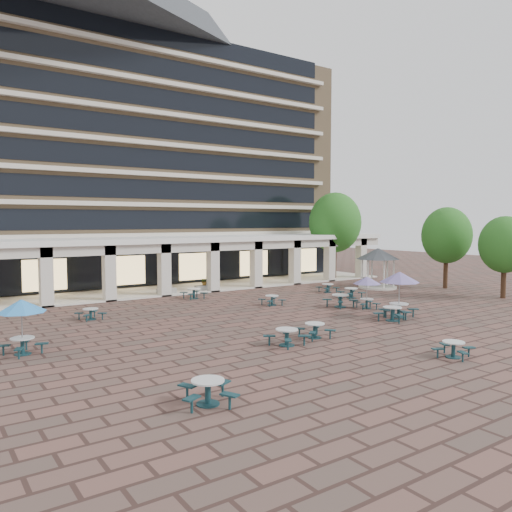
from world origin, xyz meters
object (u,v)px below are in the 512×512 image
object	(u,v)px
picnic_table_0	(208,390)
planter_left	(166,288)
picnic_table_2	(453,348)
picnic_table_1	(287,336)
planter_right	(204,286)
gazebo	(378,258)

from	to	relation	value
picnic_table_0	planter_left	xyz separation A→B (m)	(8.56, 22.16, 0.07)
picnic_table_0	picnic_table_2	distance (m)	11.11
picnic_table_2	planter_left	bearing A→B (deg)	76.69
picnic_table_0	planter_left	world-z (taller)	planter_left
picnic_table_1	planter_right	distance (m)	18.52
planter_right	gazebo	bearing A→B (deg)	-26.48
gazebo	picnic_table_1	bearing A→B (deg)	-148.80
picnic_table_0	picnic_table_2	xyz separation A→B (m)	(11.05, -1.08, -0.06)
gazebo	planter_left	distance (m)	17.82
planter_right	picnic_table_1	bearing A→B (deg)	-106.75
picnic_table_1	picnic_table_2	distance (m)	7.12
picnic_table_1	picnic_table_2	bearing A→B (deg)	-61.41
picnic_table_0	picnic_table_2	bearing A→B (deg)	14.29
gazebo	planter_right	size ratio (longest dim) A/B	2.42
picnic_table_1	gazebo	xyz separation A→B (m)	(18.47, 11.19, 2.08)
gazebo	planter_left	world-z (taller)	gazebo
planter_left	planter_right	xyz separation A→B (m)	(3.31, 0.00, -0.10)
picnic_table_1	planter_right	world-z (taller)	planter_right
picnic_table_1	planter_left	size ratio (longest dim) A/B	1.30
planter_left	planter_right	world-z (taller)	planter_left
picnic_table_0	picnic_table_1	world-z (taller)	picnic_table_0
gazebo	picnic_table_2	bearing A→B (deg)	-129.91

